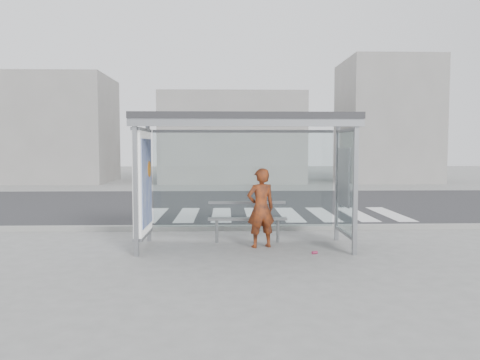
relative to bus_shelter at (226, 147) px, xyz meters
name	(u,v)px	position (x,y,z in m)	size (l,w,h in m)	color
ground	(245,247)	(0.37, -0.06, -1.98)	(80.00, 80.00, 0.00)	slate
road	(237,204)	(0.37, 6.94, -1.98)	(30.00, 10.00, 0.01)	#262629
curb	(241,228)	(0.37, 1.89, -1.92)	(30.00, 0.18, 0.12)	gray
crosswalk	(272,215)	(1.37, 4.44, -1.98)	(7.55, 3.00, 0.00)	silver
bus_shelter	(226,147)	(0.00, 0.00, 0.00)	(4.25, 1.65, 2.62)	gray
building_left	(57,130)	(-9.63, 17.94, 1.02)	(6.00, 5.00, 6.00)	gray
building_center	(232,138)	(0.37, 17.94, 0.52)	(8.00, 5.00, 5.00)	gray
building_right	(386,121)	(9.37, 17.94, 1.52)	(5.00, 5.00, 7.00)	gray
person	(261,208)	(0.69, -0.05, -1.20)	(0.57, 0.38, 1.57)	orange
bench	(247,218)	(0.45, 0.44, -1.48)	(1.64, 0.31, 0.85)	slate
soda_can	(315,252)	(1.65, -0.68, -1.95)	(0.06, 0.06, 0.11)	#DC4073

